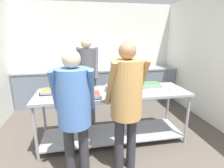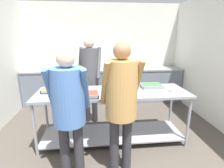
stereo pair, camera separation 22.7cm
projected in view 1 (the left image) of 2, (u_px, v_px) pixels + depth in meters
wall_rear at (97, 53)px, 4.97m from camera, size 4.40×0.06×2.65m
wall_right at (219, 61)px, 3.39m from camera, size 0.06×4.27×2.65m
back_counter at (99, 85)px, 4.85m from camera, size 4.24×0.65×0.92m
serving_counter at (113, 108)px, 2.96m from camera, size 2.48×0.76×0.90m
serving_tray_vegetables at (56, 91)px, 2.82m from camera, size 0.45×0.27×0.05m
serving_tray_greens at (86, 96)px, 2.61m from camera, size 0.43×0.29×0.05m
sauce_pan at (113, 88)px, 2.91m from camera, size 0.40×0.26×0.10m
broccoli_bowl at (132, 85)px, 3.09m from camera, size 0.25×0.25×0.13m
serving_tray_roast at (150, 85)px, 3.17m from camera, size 0.36×0.27×0.05m
plate_stack at (175, 89)px, 2.95m from camera, size 0.23×0.23×0.04m
guest_serving_left at (74, 104)px, 2.06m from camera, size 0.50×0.40×1.65m
guest_serving_right at (126, 96)px, 2.17m from camera, size 0.53×0.40×1.73m
cook_behind_counter at (87, 72)px, 3.48m from camera, size 0.49×0.40×1.77m
water_bottle at (65, 66)px, 4.53m from camera, size 0.07×0.07×0.25m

